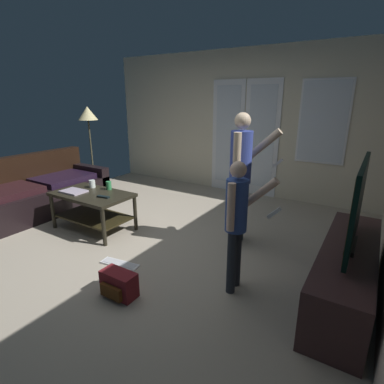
{
  "coord_description": "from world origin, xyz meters",
  "views": [
    {
      "loc": [
        2.4,
        -2.53,
        1.74
      ],
      "look_at": [
        0.77,
        0.08,
        0.78
      ],
      "focal_mm": 28.2,
      "sensor_mm": 36.0,
      "label": 1
    }
  ],
  "objects_px": {
    "tv_stand": "(346,272)",
    "tv_remote_black": "(103,197)",
    "backpack": "(119,284)",
    "loose_keyboard": "(120,264)",
    "laptop_closed": "(74,191)",
    "person_child": "(237,216)",
    "cup_near_edge": "(109,185)",
    "leather_couch": "(35,195)",
    "cup_by_laptop": "(92,184)",
    "flat_screen_tv": "(357,206)",
    "coffee_table": "(93,203)",
    "floor_lamp": "(88,118)",
    "person_adult": "(241,168)"
  },
  "relations": [
    {
      "from": "tv_stand",
      "to": "tv_remote_black",
      "type": "height_order",
      "value": "tv_remote_black"
    },
    {
      "from": "tv_stand",
      "to": "backpack",
      "type": "height_order",
      "value": "tv_stand"
    },
    {
      "from": "backpack",
      "to": "loose_keyboard",
      "type": "distance_m",
      "value": 0.55
    },
    {
      "from": "backpack",
      "to": "laptop_closed",
      "type": "bearing_deg",
      "value": 153.53
    },
    {
      "from": "tv_stand",
      "to": "backpack",
      "type": "bearing_deg",
      "value": -148.33
    },
    {
      "from": "tv_stand",
      "to": "loose_keyboard",
      "type": "distance_m",
      "value": 2.25
    },
    {
      "from": "person_child",
      "to": "laptop_closed",
      "type": "relative_size",
      "value": 3.73
    },
    {
      "from": "cup_near_edge",
      "to": "laptop_closed",
      "type": "bearing_deg",
      "value": -132.16
    },
    {
      "from": "tv_stand",
      "to": "cup_near_edge",
      "type": "height_order",
      "value": "cup_near_edge"
    },
    {
      "from": "tv_stand",
      "to": "person_child",
      "type": "height_order",
      "value": "person_child"
    },
    {
      "from": "leather_couch",
      "to": "laptop_closed",
      "type": "bearing_deg",
      "value": -2.16
    },
    {
      "from": "loose_keyboard",
      "to": "cup_by_laptop",
      "type": "bearing_deg",
      "value": 149.4
    },
    {
      "from": "flat_screen_tv",
      "to": "leather_couch",
      "type": "bearing_deg",
      "value": -176.83
    },
    {
      "from": "leather_couch",
      "to": "coffee_table",
      "type": "distance_m",
      "value": 1.27
    },
    {
      "from": "backpack",
      "to": "tv_remote_black",
      "type": "height_order",
      "value": "tv_remote_black"
    },
    {
      "from": "coffee_table",
      "to": "cup_near_edge",
      "type": "height_order",
      "value": "cup_near_edge"
    },
    {
      "from": "coffee_table",
      "to": "tv_remote_black",
      "type": "relative_size",
      "value": 6.32
    },
    {
      "from": "leather_couch",
      "to": "floor_lamp",
      "type": "height_order",
      "value": "floor_lamp"
    },
    {
      "from": "person_adult",
      "to": "flat_screen_tv",
      "type": "bearing_deg",
      "value": -21.65
    },
    {
      "from": "person_adult",
      "to": "leather_couch",
      "type": "bearing_deg",
      "value": -166.65
    },
    {
      "from": "floor_lamp",
      "to": "cup_by_laptop",
      "type": "xyz_separation_m",
      "value": [
        1.38,
        -1.17,
        -0.81
      ]
    },
    {
      "from": "cup_near_edge",
      "to": "tv_remote_black",
      "type": "distance_m",
      "value": 0.37
    },
    {
      "from": "person_adult",
      "to": "laptop_closed",
      "type": "relative_size",
      "value": 4.81
    },
    {
      "from": "person_adult",
      "to": "cup_by_laptop",
      "type": "xyz_separation_m",
      "value": [
        -2.05,
        -0.49,
        -0.38
      ]
    },
    {
      "from": "person_adult",
      "to": "person_child",
      "type": "relative_size",
      "value": 1.29
    },
    {
      "from": "laptop_closed",
      "to": "cup_near_edge",
      "type": "distance_m",
      "value": 0.47
    },
    {
      "from": "person_child",
      "to": "backpack",
      "type": "relative_size",
      "value": 3.65
    },
    {
      "from": "coffee_table",
      "to": "flat_screen_tv",
      "type": "relative_size",
      "value": 0.97
    },
    {
      "from": "leather_couch",
      "to": "flat_screen_tv",
      "type": "relative_size",
      "value": 1.99
    },
    {
      "from": "flat_screen_tv",
      "to": "person_adult",
      "type": "xyz_separation_m",
      "value": [
        -1.26,
        0.5,
        0.07
      ]
    },
    {
      "from": "flat_screen_tv",
      "to": "backpack",
      "type": "relative_size",
      "value": 3.26
    },
    {
      "from": "tv_remote_black",
      "to": "loose_keyboard",
      "type": "bearing_deg",
      "value": -42.55
    },
    {
      "from": "coffee_table",
      "to": "cup_near_edge",
      "type": "bearing_deg",
      "value": 74.08
    },
    {
      "from": "cup_near_edge",
      "to": "cup_by_laptop",
      "type": "height_order",
      "value": "cup_near_edge"
    },
    {
      "from": "coffee_table",
      "to": "flat_screen_tv",
      "type": "height_order",
      "value": "flat_screen_tv"
    },
    {
      "from": "coffee_table",
      "to": "leather_couch",
      "type": "bearing_deg",
      "value": -177.17
    },
    {
      "from": "loose_keyboard",
      "to": "person_adult",
      "type": "bearing_deg",
      "value": 53.89
    },
    {
      "from": "flat_screen_tv",
      "to": "tv_remote_black",
      "type": "relative_size",
      "value": 6.49
    },
    {
      "from": "coffee_table",
      "to": "tv_remote_black",
      "type": "xyz_separation_m",
      "value": [
        0.28,
        -0.05,
        0.15
      ]
    },
    {
      "from": "cup_by_laptop",
      "to": "backpack",
      "type": "bearing_deg",
      "value": -34.8
    },
    {
      "from": "laptop_closed",
      "to": "flat_screen_tv",
      "type": "bearing_deg",
      "value": 3.3
    },
    {
      "from": "tv_remote_black",
      "to": "backpack",
      "type": "bearing_deg",
      "value": -47.33
    },
    {
      "from": "tv_stand",
      "to": "person_adult",
      "type": "relative_size",
      "value": 1.11
    },
    {
      "from": "loose_keyboard",
      "to": "cup_by_laptop",
      "type": "height_order",
      "value": "cup_by_laptop"
    },
    {
      "from": "loose_keyboard",
      "to": "floor_lamp",
      "type": "bearing_deg",
      "value": 143.82
    },
    {
      "from": "backpack",
      "to": "flat_screen_tv",
      "type": "bearing_deg",
      "value": 31.78
    },
    {
      "from": "person_child",
      "to": "floor_lamp",
      "type": "xyz_separation_m",
      "value": [
        -3.79,
        1.6,
        0.64
      ]
    },
    {
      "from": "coffee_table",
      "to": "person_adult",
      "type": "bearing_deg",
      "value": 20.12
    },
    {
      "from": "person_adult",
      "to": "backpack",
      "type": "height_order",
      "value": "person_adult"
    },
    {
      "from": "tv_stand",
      "to": "flat_screen_tv",
      "type": "bearing_deg",
      "value": 115.0
    }
  ]
}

